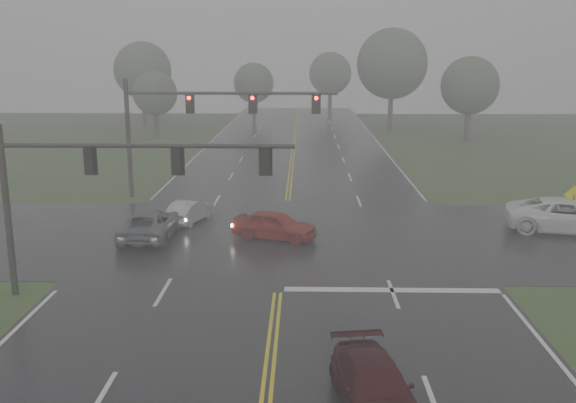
{
  "coord_description": "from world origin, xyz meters",
  "views": [
    {
      "loc": [
        0.97,
        -9.54,
        9.16
      ],
      "look_at": [
        0.36,
        16.0,
        3.22
      ],
      "focal_mm": 40.0,
      "sensor_mm": 36.0,
      "label": 1
    }
  ],
  "objects_px": {
    "pickup_white": "(567,232)",
    "car_grey": "(151,238)",
    "sedan_red": "(275,239)",
    "sedan_silver": "(190,222)",
    "signal_gantry_far": "(192,115)",
    "signal_gantry_near": "(92,178)"
  },
  "relations": [
    {
      "from": "pickup_white",
      "to": "car_grey",
      "type": "bearing_deg",
      "value": 106.41
    },
    {
      "from": "sedan_red",
      "to": "sedan_silver",
      "type": "xyz_separation_m",
      "value": [
        -4.87,
        3.19,
        0.0
      ]
    },
    {
      "from": "pickup_white",
      "to": "signal_gantry_far",
      "type": "height_order",
      "value": "signal_gantry_far"
    },
    {
      "from": "sedan_red",
      "to": "signal_gantry_far",
      "type": "bearing_deg",
      "value": 49.64
    },
    {
      "from": "sedan_silver",
      "to": "signal_gantry_near",
      "type": "xyz_separation_m",
      "value": [
        -1.57,
        -11.0,
        4.62
      ]
    },
    {
      "from": "sedan_silver",
      "to": "car_grey",
      "type": "height_order",
      "value": "car_grey"
    },
    {
      "from": "signal_gantry_near",
      "to": "signal_gantry_far",
      "type": "xyz_separation_m",
      "value": [
        0.81,
        17.32,
        0.71
      ]
    },
    {
      "from": "car_grey",
      "to": "signal_gantry_near",
      "type": "xyz_separation_m",
      "value": [
        -0.13,
        -7.84,
        4.62
      ]
    },
    {
      "from": "sedan_silver",
      "to": "signal_gantry_far",
      "type": "distance_m",
      "value": 8.3
    },
    {
      "from": "sedan_silver",
      "to": "car_grey",
      "type": "xyz_separation_m",
      "value": [
        -1.44,
        -3.17,
        0.0
      ]
    },
    {
      "from": "sedan_silver",
      "to": "signal_gantry_far",
      "type": "bearing_deg",
      "value": -66.38
    },
    {
      "from": "sedan_red",
      "to": "car_grey",
      "type": "xyz_separation_m",
      "value": [
        -6.31,
        0.03,
        0.0
      ]
    },
    {
      "from": "car_grey",
      "to": "signal_gantry_far",
      "type": "bearing_deg",
      "value": -93.97
    },
    {
      "from": "sedan_red",
      "to": "sedan_silver",
      "type": "height_order",
      "value": "sedan_red"
    },
    {
      "from": "signal_gantry_near",
      "to": "sedan_red",
      "type": "bearing_deg",
      "value": 50.48
    },
    {
      "from": "sedan_red",
      "to": "pickup_white",
      "type": "height_order",
      "value": "pickup_white"
    },
    {
      "from": "sedan_silver",
      "to": "car_grey",
      "type": "distance_m",
      "value": 3.48
    },
    {
      "from": "sedan_red",
      "to": "signal_gantry_near",
      "type": "bearing_deg",
      "value": 159.49
    },
    {
      "from": "sedan_red",
      "to": "car_grey",
      "type": "bearing_deg",
      "value": 108.77
    },
    {
      "from": "pickup_white",
      "to": "signal_gantry_near",
      "type": "relative_size",
      "value": 0.57
    },
    {
      "from": "pickup_white",
      "to": "signal_gantry_far",
      "type": "bearing_deg",
      "value": 81.46
    },
    {
      "from": "pickup_white",
      "to": "signal_gantry_near",
      "type": "distance_m",
      "value": 24.1
    }
  ]
}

